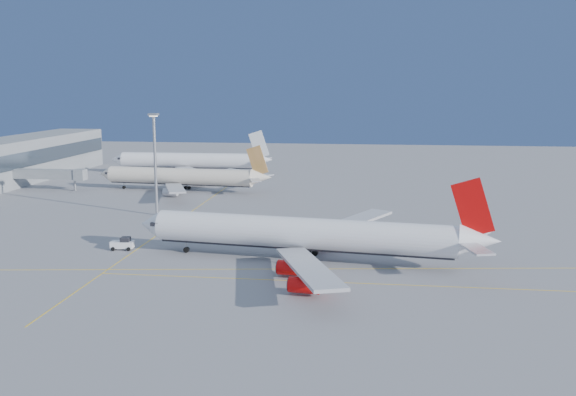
# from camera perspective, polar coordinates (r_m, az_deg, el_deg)

# --- Properties ---
(ground) EXTENTS (500.00, 500.00, 0.00)m
(ground) POSITION_cam_1_polar(r_m,az_deg,el_deg) (123.09, 3.98, -5.53)
(ground) COLOR slate
(ground) RESTS_ON ground
(terminal) EXTENTS (18.40, 110.00, 15.00)m
(terminal) POSITION_cam_1_polar(r_m,az_deg,el_deg) (238.37, -23.43, 3.02)
(terminal) COLOR gray
(terminal) RESTS_ON ground
(jet_bridge) EXTENTS (23.60, 3.60, 6.90)m
(jet_bridge) POSITION_cam_1_polar(r_m,az_deg,el_deg) (216.78, -20.16, 1.99)
(jet_bridge) COLOR gray
(jet_bridge) RESTS_ON ground
(taxiway_lines) EXTENTS (118.86, 140.00, 0.02)m
(taxiway_lines) POSITION_cam_1_polar(r_m,az_deg,el_deg) (130.79, -2.32, -4.58)
(taxiway_lines) COLOR yellow
(taxiway_lines) RESTS_ON ground
(airliner_virgin) EXTENTS (69.54, 62.00, 17.17)m
(airliner_virgin) POSITION_cam_1_polar(r_m,az_deg,el_deg) (120.91, 1.90, -3.27)
(airliner_virgin) COLOR white
(airliner_virgin) RESTS_ON ground
(airliner_etihad) EXTENTS (57.93, 53.27, 15.11)m
(airliner_etihad) POSITION_cam_1_polar(r_m,az_deg,el_deg) (204.79, -9.26, 1.88)
(airliner_etihad) COLOR beige
(airliner_etihad) RESTS_ON ground
(airliner_third) EXTENTS (62.25, 57.56, 16.74)m
(airliner_third) POSITION_cam_1_polar(r_m,az_deg,el_deg) (244.80, -8.60, 3.31)
(airliner_third) COLOR white
(airliner_third) RESTS_ON ground
(pushback_tug) EXTENTS (4.71, 3.10, 2.55)m
(pushback_tug) POSITION_cam_1_polar(r_m,az_deg,el_deg) (134.63, -14.46, -3.96)
(pushback_tug) COLOR white
(pushback_tug) RESTS_ON ground
(light_mast) EXTENTS (2.25, 2.25, 26.00)m
(light_mast) POSITION_cam_1_polar(r_m,az_deg,el_deg) (166.33, -11.74, 3.70)
(light_mast) COLOR gray
(light_mast) RESTS_ON ground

